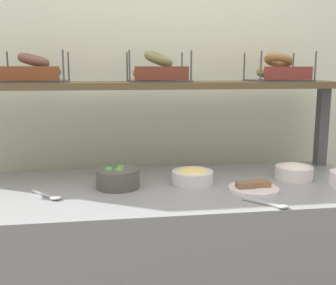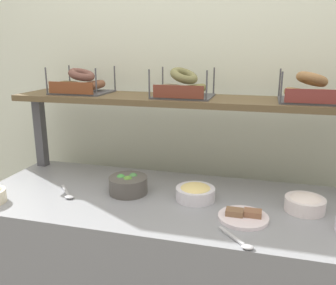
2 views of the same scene
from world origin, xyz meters
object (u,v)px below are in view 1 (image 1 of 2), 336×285
Objects in this scene: serving_spoon_near_plate at (50,196)px; bagel_basket_cinnamon_raisin at (34,71)px; serving_plate_white at (253,188)px; bagel_basket_poppy at (157,71)px; bowl_cream_cheese at (294,171)px; bowl_veggie_mix at (118,177)px; bowl_egg_salad at (193,176)px; bagel_basket_everything at (278,71)px; serving_spoon_by_edge at (272,204)px.

bagel_basket_cinnamon_raisin is (-0.10, 0.37, 0.47)m from serving_spoon_near_plate.
serving_plate_white is 1.45× the size of serving_spoon_near_plate.
serving_plate_white is at bearing -48.09° from bagel_basket_poppy.
bagel_basket_poppy reaches higher than bagel_basket_cinnamon_raisin.
bowl_cream_cheese is at bearing 6.56° from serving_spoon_near_plate.
bowl_veggie_mix is 0.28m from serving_spoon_near_plate.
bowl_veggie_mix is 1.30× the size of serving_spoon_near_plate.
bowl_egg_salad is 0.85m from bagel_basket_cinnamon_raisin.
serving_spoon_near_plate is at bearing -161.32° from bagel_basket_everything.
bowl_cream_cheese is 0.57× the size of bagel_basket_cinnamon_raisin.
bowl_egg_salad is 0.60m from serving_spoon_near_plate.
serving_spoon_near_plate is at bearing -142.12° from bagel_basket_poppy.
bowl_cream_cheese is at bearing -90.60° from bagel_basket_everything.
serving_spoon_by_edge is at bearing -125.95° from bowl_cream_cheese.
bowl_veggie_mix is at bearing -36.74° from bagel_basket_cinnamon_raisin.
bowl_egg_salad is 0.40m from serving_spoon_by_edge.
bagel_basket_everything is (1.15, -0.02, -0.00)m from bagel_basket_cinnamon_raisin.
bagel_basket_everything is (0.25, 0.57, 0.47)m from serving_spoon_by_edge.
serving_spoon_near_plate is 0.51× the size of bagel_basket_everything.
bowl_egg_salad is 0.65× the size of bagel_basket_everything.
bagel_basket_poppy is at bearing -1.30° from bagel_basket_cinnamon_raisin.
bagel_basket_cinnamon_raisin is at bearing 179.22° from bagel_basket_everything.
bowl_egg_salad is 1.30× the size of serving_spoon_by_edge.
bagel_basket_cinnamon_raisin is (-0.36, 0.27, 0.44)m from bowl_veggie_mix.
serving_plate_white is 0.70× the size of bagel_basket_poppy.
bagel_basket_cinnamon_raisin is 1.00× the size of bagel_basket_poppy.
bagel_basket_poppy is at bearing 116.32° from bowl_egg_salad.
bowl_cream_cheese is 0.29m from serving_plate_white.
bowl_egg_salad is at bearing 148.26° from serving_plate_white.
bowl_veggie_mix is 0.94m from bagel_basket_everything.
serving_spoon_near_plate is at bearing -158.39° from bowl_veggie_mix.
bowl_veggie_mix is 0.56m from serving_plate_white.
bowl_veggie_mix is at bearing -127.98° from bagel_basket_poppy.
bowl_cream_cheese is at bearing 0.99° from bowl_egg_salad.
bowl_veggie_mix reaches higher than bowl_cream_cheese.
bagel_basket_cinnamon_raisin is at bearing 156.27° from serving_plate_white.
serving_spoon_by_edge is at bearing -58.99° from bagel_basket_poppy.
bagel_basket_cinnamon_raisin is (-0.90, 0.40, 0.47)m from serving_plate_white.
bagel_basket_cinnamon_raisin reaches higher than serving_plate_white.
serving_spoon_by_edge is at bearing -14.95° from serving_spoon_near_plate.
serving_spoon_by_edge is (0.55, -0.32, -0.04)m from bowl_veggie_mix.
serving_spoon_by_edge is at bearing -30.39° from bowl_veggie_mix.
bowl_cream_cheese is 1.22× the size of serving_spoon_by_edge.
bowl_egg_salad is 0.26m from serving_plate_white.
bowl_cream_cheese is at bearing 54.05° from serving_spoon_by_edge.
bagel_basket_everything is at bearing -0.78° from bagel_basket_cinnamon_raisin.
serving_plate_white is (-0.24, -0.15, -0.02)m from bowl_cream_cheese.
bagel_basket_everything is at bearing 27.36° from bowl_egg_salad.
bowl_veggie_mix reaches higher than serving_plate_white.
serving_plate_white is 0.65m from bagel_basket_everything.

